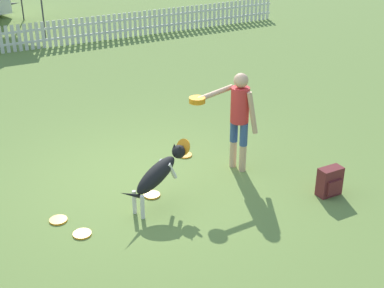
% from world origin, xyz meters
% --- Properties ---
extents(ground_plane, '(240.00, 240.00, 0.00)m').
position_xyz_m(ground_plane, '(0.00, 0.00, 0.00)').
color(ground_plane, olive).
extents(handler_person, '(1.02, 0.45, 1.56)m').
position_xyz_m(handler_person, '(1.35, -0.39, 0.97)').
color(handler_person, tan).
rests_on(handler_person, ground_plane).
extents(leaping_dog, '(1.18, 0.47, 0.86)m').
position_xyz_m(leaping_dog, '(-0.14, -0.80, 0.52)').
color(leaping_dog, black).
rests_on(leaping_dog, ground_plane).
extents(frisbee_near_handler, '(0.24, 0.24, 0.02)m').
position_xyz_m(frisbee_near_handler, '(-1.32, -0.95, 0.01)').
color(frisbee_near_handler, orange).
rests_on(frisbee_near_handler, ground_plane).
extents(frisbee_near_dog, '(0.24, 0.24, 0.02)m').
position_xyz_m(frisbee_near_dog, '(-0.14, -0.51, 0.01)').
color(frisbee_near_dog, orange).
rests_on(frisbee_near_dog, ground_plane).
extents(frisbee_midfield, '(0.24, 0.24, 0.02)m').
position_xyz_m(frisbee_midfield, '(-1.50, -0.50, 0.01)').
color(frisbee_midfield, orange).
rests_on(frisbee_midfield, ground_plane).
extents(frisbee_far_scatter, '(0.24, 0.24, 0.02)m').
position_xyz_m(frisbee_far_scatter, '(0.87, 0.39, 0.01)').
color(frisbee_far_scatter, orange).
rests_on(frisbee_far_scatter, ground_plane).
extents(backpack_on_grass, '(0.35, 0.22, 0.43)m').
position_xyz_m(backpack_on_grass, '(2.11, -1.69, 0.21)').
color(backpack_on_grass, maroon).
rests_on(backpack_on_grass, ground_plane).
extents(picket_fence, '(16.35, 0.04, 0.73)m').
position_xyz_m(picket_fence, '(0.00, 8.10, 0.36)').
color(picket_fence, silver).
rests_on(picket_fence, ground_plane).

